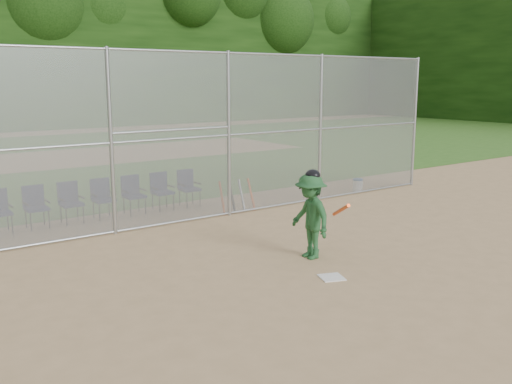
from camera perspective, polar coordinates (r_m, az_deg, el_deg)
ground at (r=9.92m, az=8.63°, el=-8.52°), size 100.00×100.00×0.00m
grass_strip at (r=25.69m, az=-20.85°, el=3.00°), size 100.00×100.00×0.00m
dirt_patch_far at (r=25.69m, az=-20.86°, el=3.01°), size 24.00×24.00×0.00m
backstop_fence at (r=13.42m, az=-6.34°, el=5.74°), size 16.09×0.09×4.00m
treeline at (r=27.50m, az=-22.83°, el=14.85°), size 81.00×60.00×11.00m
home_plate at (r=9.91m, az=7.56°, el=-8.46°), size 0.50×0.50×0.02m
batter_at_plate at (r=10.72m, az=5.46°, el=-2.37°), size 0.96×1.33×1.70m
water_cooler at (r=17.48m, az=10.13°, el=0.68°), size 0.31×0.31×0.39m
spare_bats at (r=14.53m, az=-1.93°, el=-0.40°), size 0.96×0.37×0.84m
chair_3 at (r=13.83m, az=-21.09°, el=-1.46°), size 0.54×0.52×0.96m
chair_4 at (r=14.04m, az=-17.98°, el=-1.07°), size 0.54×0.52×0.96m
chair_5 at (r=14.30m, az=-14.97°, el=-0.69°), size 0.54×0.52×0.96m
chair_6 at (r=14.59m, az=-12.08°, el=-0.32°), size 0.54×0.52×0.96m
chair_7 at (r=14.92m, az=-9.30°, el=0.03°), size 0.54×0.52×0.96m
chair_8 at (r=15.29m, az=-6.66°, el=0.37°), size 0.54×0.52×0.96m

